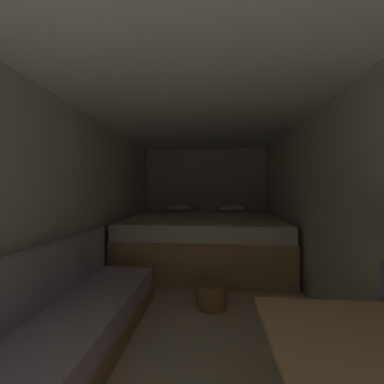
# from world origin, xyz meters

# --- Properties ---
(ground_plane) EXTENTS (7.02, 7.02, 0.00)m
(ground_plane) POSITION_xyz_m (0.00, 1.87, 0.00)
(ground_plane) COLOR beige
(wall_back) EXTENTS (2.59, 0.05, 2.09)m
(wall_back) POSITION_xyz_m (0.00, 4.40, 1.04)
(wall_back) COLOR beige
(wall_back) RESTS_ON ground
(wall_left) EXTENTS (0.05, 5.02, 2.09)m
(wall_left) POSITION_xyz_m (-1.27, 1.87, 1.04)
(wall_left) COLOR beige
(wall_left) RESTS_ON ground
(wall_right) EXTENTS (0.05, 5.02, 2.09)m
(wall_right) POSITION_xyz_m (1.27, 1.87, 1.04)
(wall_right) COLOR beige
(wall_right) RESTS_ON ground
(ceiling_slab) EXTENTS (2.59, 5.02, 0.05)m
(ceiling_slab) POSITION_xyz_m (0.00, 1.87, 2.11)
(ceiling_slab) COLOR white
(ceiling_slab) RESTS_ON wall_left
(bed) EXTENTS (2.37, 2.01, 0.94)m
(bed) POSITION_xyz_m (0.00, 3.33, 0.40)
(bed) COLOR tan
(bed) RESTS_ON ground
(sofa_left) EXTENTS (0.71, 2.25, 0.80)m
(sofa_left) POSITION_xyz_m (-0.93, 0.99, 0.24)
(sofa_left) COLOR #9E7247
(sofa_left) RESTS_ON ground
(dinette_table) EXTENTS (0.77, 0.61, 0.71)m
(dinette_table) POSITION_xyz_m (0.75, 0.35, 0.62)
(dinette_table) COLOR tan
(dinette_table) RESTS_ON ground
(wicker_basket) EXTENTS (0.32, 0.32, 0.24)m
(wicker_basket) POSITION_xyz_m (0.15, 1.94, 0.12)
(wicker_basket) COLOR olive
(wicker_basket) RESTS_ON ground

